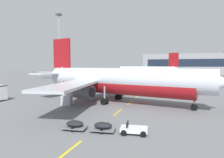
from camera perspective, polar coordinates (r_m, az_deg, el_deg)
apron_paint_markings at (r=49.44m, az=9.17°, el=-3.80°), size 8.00×95.90×0.01m
airliner_foreground at (r=34.46m, az=2.03°, el=-0.51°), size 34.70×34.05×12.20m
airliner_far_center at (r=95.89m, az=10.17°, el=2.30°), size 33.77×32.29×12.21m
airliner_far_right at (r=112.38m, az=-13.42°, el=2.19°), size 24.08×25.73×10.40m
fuel_service_truck at (r=59.47m, az=-13.77°, el=-0.97°), size 3.15×7.18×3.14m
baggage_train at (r=20.02m, az=-2.55°, el=-13.82°), size 8.71×2.58×1.14m
uld_cargo_container at (r=33.89m, az=-13.16°, el=-6.06°), size 1.91×1.88×1.60m
apron_light_mast_near at (r=77.59m, az=-15.24°, el=10.83°), size 1.80×1.80×26.04m
terminal_satellite at (r=172.37m, az=26.00°, el=4.00°), size 97.07×27.72×17.46m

